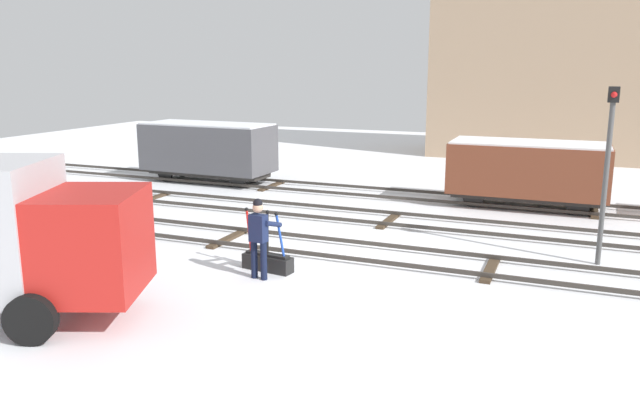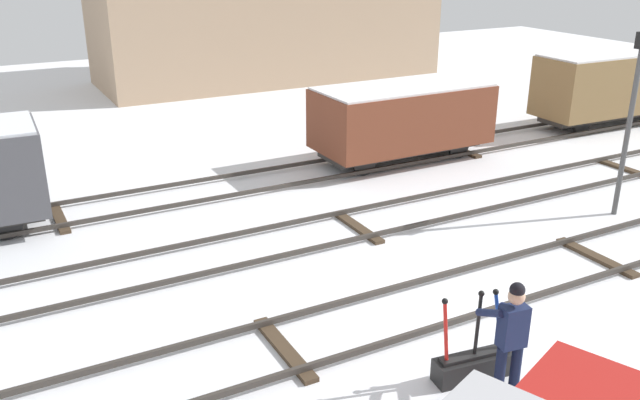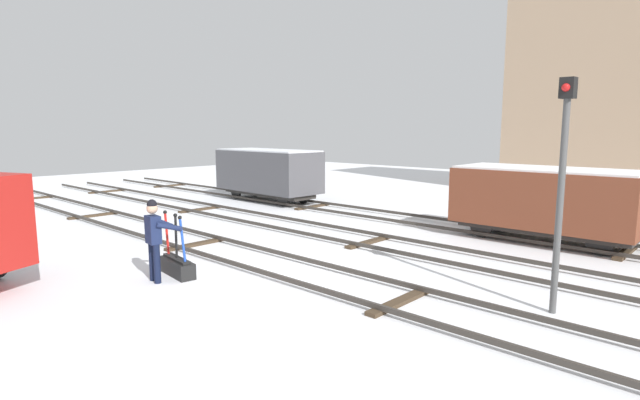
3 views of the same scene
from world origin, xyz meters
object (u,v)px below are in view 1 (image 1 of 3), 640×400
signal_post (608,159)px  freight_car_far_end (208,148)px  switch_lever_frame (268,260)px  rail_worker (259,233)px  freight_car_near_switch (528,170)px

signal_post → freight_car_far_end: (-14.59, 5.84, -1.18)m
switch_lever_frame → freight_car_far_end: 11.93m
rail_worker → signal_post: size_ratio=0.44×
freight_car_near_switch → freight_car_far_end: bearing=179.6°
rail_worker → freight_car_near_switch: size_ratio=0.36×
rail_worker → switch_lever_frame: bearing=107.1°
signal_post → freight_car_far_end: signal_post is taller
rail_worker → freight_car_near_switch: freight_car_near_switch is taller
rail_worker → signal_post: (7.08, 4.00, 1.51)m
rail_worker → freight_car_far_end: bearing=134.9°
rail_worker → freight_car_far_end: freight_car_far_end is taller
rail_worker → signal_post: 8.27m
switch_lever_frame → signal_post: signal_post is taller
signal_post → freight_car_near_switch: bearing=110.1°
rail_worker → freight_car_far_end: size_ratio=0.34×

